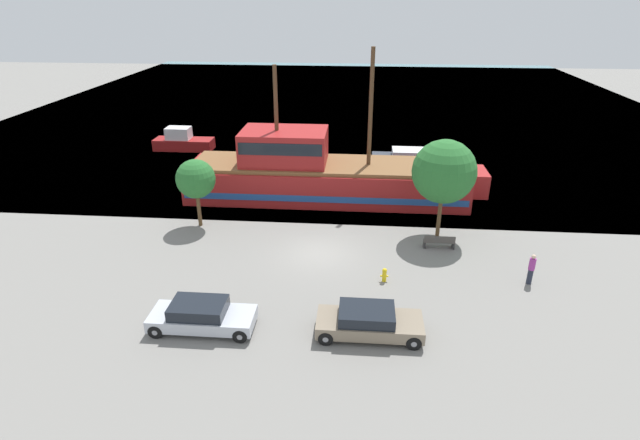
% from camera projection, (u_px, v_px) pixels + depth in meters
% --- Properties ---
extents(ground_plane, '(160.00, 160.00, 0.00)m').
position_uv_depth(ground_plane, '(319.00, 253.00, 28.84)').
color(ground_plane, gray).
extents(water_surface, '(80.00, 80.00, 0.00)m').
position_uv_depth(water_surface, '(346.00, 101.00, 68.69)').
color(water_surface, slate).
rests_on(water_surface, ground).
extents(pirate_ship, '(21.28, 4.99, 10.57)m').
position_uv_depth(pirate_ship, '(321.00, 174.00, 35.98)').
color(pirate_ship, '#A31E1E').
rests_on(pirate_ship, water_surface).
extents(moored_boat_dockside, '(5.54, 1.94, 2.12)m').
position_uv_depth(moored_boat_dockside, '(183.00, 141.00, 47.52)').
color(moored_boat_dockside, maroon).
rests_on(moored_boat_dockside, water_surface).
extents(moored_boat_outer, '(7.65, 2.55, 1.41)m').
position_uv_depth(moored_boat_outer, '(415.00, 159.00, 43.19)').
color(moored_boat_outer, '#2D333D').
rests_on(moored_boat_outer, water_surface).
extents(parked_car_curb_front, '(4.64, 1.91, 1.34)m').
position_uv_depth(parked_car_curb_front, '(202.00, 316.00, 22.16)').
color(parked_car_curb_front, '#B7BCC6').
rests_on(parked_car_curb_front, ground_plane).
extents(parked_car_curb_mid, '(4.64, 1.98, 1.32)m').
position_uv_depth(parked_car_curb_mid, '(369.00, 322.00, 21.76)').
color(parked_car_curb_mid, '#7F705B').
rests_on(parked_car_curb_mid, ground_plane).
extents(fire_hydrant, '(0.42, 0.25, 0.76)m').
position_uv_depth(fire_hydrant, '(384.00, 274.00, 25.89)').
color(fire_hydrant, yellow).
rests_on(fire_hydrant, ground_plane).
extents(bench_promenade_east, '(1.79, 0.45, 0.85)m').
position_uv_depth(bench_promenade_east, '(439.00, 242.00, 29.20)').
color(bench_promenade_east, '#4C4742').
rests_on(bench_promenade_east, ground_plane).
extents(pedestrian_walking_near, '(0.32, 0.32, 1.68)m').
position_uv_depth(pedestrian_walking_near, '(531.00, 269.00, 25.52)').
color(pedestrian_walking_near, '#232838').
rests_on(pedestrian_walking_near, ground_plane).
extents(tree_row_east, '(2.45, 2.45, 4.41)m').
position_uv_depth(tree_row_east, '(196.00, 179.00, 30.99)').
color(tree_row_east, brown).
rests_on(tree_row_east, ground_plane).
extents(tree_row_mideast, '(3.79, 3.79, 6.07)m').
position_uv_depth(tree_row_mideast, '(444.00, 172.00, 29.22)').
color(tree_row_mideast, brown).
rests_on(tree_row_mideast, ground_plane).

